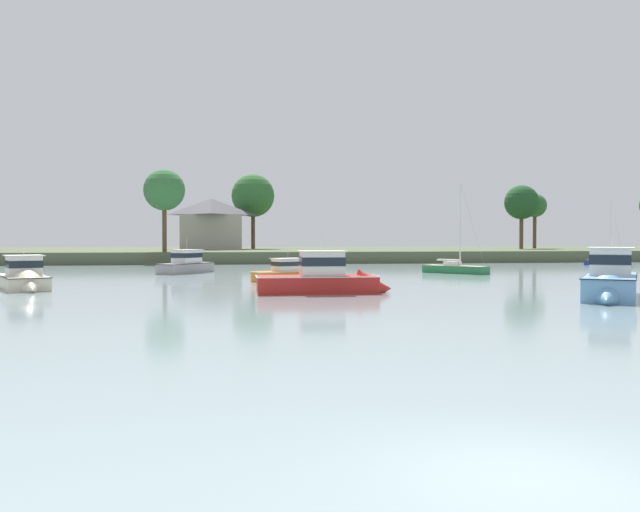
{
  "coord_description": "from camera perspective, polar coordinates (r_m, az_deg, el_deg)",
  "views": [
    {
      "loc": [
        -4.29,
        -8.88,
        3.39
      ],
      "look_at": [
        3.47,
        43.32,
        1.97
      ],
      "focal_mm": 37.51,
      "sensor_mm": 36.0,
      "label": 1
    }
  ],
  "objects": [
    {
      "name": "cruiser_grey",
      "position": [
        66.16,
        -11.05,
        -0.94
      ],
      "size": [
        5.84,
        7.46,
        4.09
      ],
      "color": "gray",
      "rests_on": "ground"
    },
    {
      "name": "mooring_buoy_white",
      "position": [
        83.84,
        10.6,
        -0.76
      ],
      "size": [
        0.33,
        0.33,
        0.38
      ],
      "color": "white",
      "rests_on": "ground"
    },
    {
      "name": "shore_tree_center_right",
      "position": [
        91.19,
        -13.15,
        5.47
      ],
      "size": [
        5.46,
        5.46,
        10.91
      ],
      "color": "brown",
      "rests_on": "far_shore_bank"
    },
    {
      "name": "shore_tree_right_mid",
      "position": [
        115.95,
        16.82,
        4.38
      ],
      "size": [
        5.65,
        5.65,
        10.57
      ],
      "color": "brown",
      "rests_on": "far_shore_bank"
    },
    {
      "name": "shore_tree_left_mid",
      "position": [
        113.69,
        -5.74,
        5.13
      ],
      "size": [
        7.22,
        7.22,
        12.58
      ],
      "color": "brown",
      "rests_on": "far_shore_bank"
    },
    {
      "name": "sailboat_green",
      "position": [
        65.27,
        11.46,
        -1.28
      ],
      "size": [
        5.36,
        6.05,
        9.13
      ],
      "color": "#236B3D",
      "rests_on": "ground"
    },
    {
      "name": "far_shore_bank",
      "position": [
        112.08,
        -6.26,
        0.21
      ],
      "size": [
        201.47,
        51.31,
        1.57
      ],
      "primitive_type": "cube",
      "color": "#4C563D",
      "rests_on": "ground"
    },
    {
      "name": "cruiser_orange",
      "position": [
        52.98,
        -2.23,
        -1.67
      ],
      "size": [
        6.69,
        4.47,
        3.2
      ],
      "color": "orange",
      "rests_on": "ground"
    },
    {
      "name": "sailboat_navy",
      "position": [
        87.91,
        23.28,
        -0.67
      ],
      "size": [
        2.73,
        6.34,
        8.39
      ],
      "color": "navy",
      "rests_on": "ground"
    },
    {
      "name": "shore_tree_inland_a",
      "position": [
        122.75,
        17.85,
        4.06
      ],
      "size": [
        4.09,
        4.09,
        9.55
      ],
      "color": "brown",
      "rests_on": "far_shore_bank"
    },
    {
      "name": "cruiser_red",
      "position": [
        41.16,
        0.87,
        -2.36
      ],
      "size": [
        8.48,
        2.96,
        4.97
      ],
      "color": "#B2231E",
      "rests_on": "ground"
    },
    {
      "name": "cruiser_skyblue",
      "position": [
        40.47,
        23.51,
        -2.46
      ],
      "size": [
        7.4,
        9.27,
        5.29
      ],
      "color": "#669ECC",
      "rests_on": "ground"
    },
    {
      "name": "mooring_buoy_orange",
      "position": [
        70.4,
        -2.75,
        -1.17
      ],
      "size": [
        0.34,
        0.34,
        0.4
      ],
      "color": "orange",
      "rests_on": "ground"
    },
    {
      "name": "cruiser_cream",
      "position": [
        48.02,
        -23.89,
        -2.05
      ],
      "size": [
        5.38,
        8.37,
        4.56
      ],
      "color": "beige",
      "rests_on": "ground"
    },
    {
      "name": "ground_plane",
      "position": [
        10.43,
        17.17,
        -17.5
      ],
      "size": [
        447.7,
        447.7,
        0.0
      ],
      "primitive_type": "plane",
      "color": "gray"
    },
    {
      "name": "cottage_near_water",
      "position": [
        108.4,
        -9.26,
        2.79
      ],
      "size": [
        10.19,
        10.14,
        8.15
      ],
      "color": "#9E998E",
      "rests_on": "far_shore_bank"
    }
  ]
}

